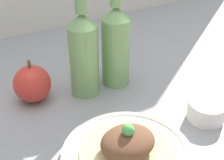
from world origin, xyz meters
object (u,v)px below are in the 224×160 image
Objects in this scene: plate at (127,155)px; cider_bottle_right at (116,43)px; cider_bottle_left at (84,52)px; apple at (32,84)px; dipping_bowl at (206,111)px; plated_food at (128,144)px.

cider_bottle_right is at bearing 62.77° from plate.
cider_bottle_left is 1.00× the size of cider_bottle_right.
cider_bottle_left reaches higher than apple.
apple is (-7.43, 25.20, 2.89)cm from plate.
cider_bottle_left is 3.40× the size of dipping_bowl.
dipping_bowl is (19.45, 1.23, -1.60)cm from plated_food.
plate is at bearing -117.23° from cider_bottle_right.
cider_bottle_left is 12.81cm from apple.
cider_bottle_left is 2.64× the size of apple.
plate is 2.32× the size of apple.
plated_food is at bearing -117.23° from cider_bottle_right.
cider_bottle_right is (11.42, 22.20, 6.48)cm from plated_food.
plated_food is 0.64× the size of cider_bottle_right.
plated_food is 19.56cm from dipping_bowl.
cider_bottle_right reaches higher than dipping_bowl.
plate is at bearing -176.38° from dipping_bowl.
apple is at bearing 170.98° from cider_bottle_right.
dipping_bowl is at bearing 3.62° from plate.
cider_bottle_left is at bearing 81.05° from plate.
plated_food reaches higher than dipping_bowl.
cider_bottle_right is 23.86cm from dipping_bowl.
cider_bottle_right is 2.64× the size of apple.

